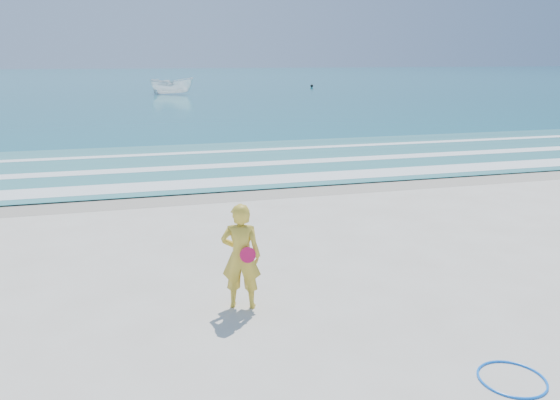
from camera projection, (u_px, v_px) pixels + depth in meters
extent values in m
plane|color=silver|center=(326.00, 319.00, 9.04)|extent=(400.00, 400.00, 0.00)
cube|color=#B2A893|center=(230.00, 192.00, 17.43)|extent=(400.00, 2.40, 0.00)
cube|color=#19727F|center=(143.00, 79.00, 106.96)|extent=(400.00, 190.00, 0.04)
cube|color=#59B7AD|center=(208.00, 163.00, 22.09)|extent=(400.00, 10.00, 0.01)
cube|color=white|center=(223.00, 182.00, 18.63)|extent=(400.00, 1.40, 0.01)
cube|color=white|center=(211.00, 166.00, 21.34)|extent=(400.00, 0.90, 0.01)
cube|color=white|center=(200.00, 152.00, 24.42)|extent=(400.00, 0.60, 0.01)
torus|color=#0E70FF|center=(512.00, 379.00, 7.32)|extent=(1.05, 1.05, 0.03)
imported|color=white|center=(172.00, 86.00, 61.74)|extent=(5.26, 3.30, 1.90)
sphere|color=black|center=(312.00, 86.00, 76.30)|extent=(0.42, 0.42, 0.42)
imported|color=gold|center=(241.00, 256.00, 9.25)|extent=(0.78, 0.64, 1.86)
cylinder|color=#D5134D|center=(248.00, 255.00, 9.09)|extent=(0.27, 0.08, 0.27)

